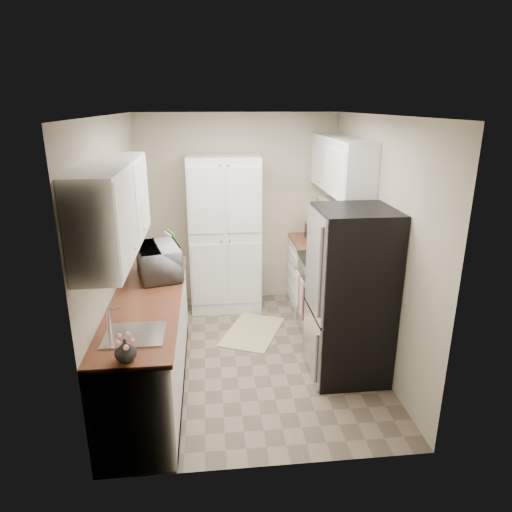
{
  "coord_description": "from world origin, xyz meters",
  "views": [
    {
      "loc": [
        -0.4,
        -4.33,
        2.61
      ],
      "look_at": [
        0.08,
        0.15,
        1.09
      ],
      "focal_mm": 32.0,
      "sensor_mm": 36.0,
      "label": 1
    }
  ],
  "objects_px": {
    "electric_range": "(331,297)",
    "refrigerator": "(351,295)",
    "wine_bottle": "(154,255)",
    "microwave": "(159,261)",
    "pantry_cabinet": "(225,235)",
    "toaster_oven": "(320,232)"
  },
  "relations": [
    {
      "from": "electric_range",
      "to": "refrigerator",
      "type": "height_order",
      "value": "refrigerator"
    },
    {
      "from": "toaster_oven",
      "to": "wine_bottle",
      "type": "bearing_deg",
      "value": -156.86
    },
    {
      "from": "pantry_cabinet",
      "to": "microwave",
      "type": "relative_size",
      "value": 3.39
    },
    {
      "from": "pantry_cabinet",
      "to": "wine_bottle",
      "type": "height_order",
      "value": "pantry_cabinet"
    },
    {
      "from": "wine_bottle",
      "to": "pantry_cabinet",
      "type": "bearing_deg",
      "value": 51.3
    },
    {
      "from": "electric_range",
      "to": "pantry_cabinet",
      "type": "bearing_deg",
      "value": 141.78
    },
    {
      "from": "wine_bottle",
      "to": "toaster_oven",
      "type": "relative_size",
      "value": 0.78
    },
    {
      "from": "wine_bottle",
      "to": "electric_range",
      "type": "bearing_deg",
      "value": 1.63
    },
    {
      "from": "refrigerator",
      "to": "microwave",
      "type": "height_order",
      "value": "refrigerator"
    },
    {
      "from": "electric_range",
      "to": "wine_bottle",
      "type": "xyz_separation_m",
      "value": [
        -1.96,
        -0.06,
        0.6
      ]
    },
    {
      "from": "electric_range",
      "to": "refrigerator",
      "type": "distance_m",
      "value": 0.88
    },
    {
      "from": "electric_range",
      "to": "toaster_oven",
      "type": "distance_m",
      "value": 0.96
    },
    {
      "from": "electric_range",
      "to": "microwave",
      "type": "xyz_separation_m",
      "value": [
        -1.88,
        -0.28,
        0.61
      ]
    },
    {
      "from": "refrigerator",
      "to": "wine_bottle",
      "type": "height_order",
      "value": "refrigerator"
    },
    {
      "from": "refrigerator",
      "to": "toaster_oven",
      "type": "height_order",
      "value": "refrigerator"
    },
    {
      "from": "pantry_cabinet",
      "to": "electric_range",
      "type": "bearing_deg",
      "value": -38.22
    },
    {
      "from": "pantry_cabinet",
      "to": "microwave",
      "type": "distance_m",
      "value": 1.4
    },
    {
      "from": "electric_range",
      "to": "refrigerator",
      "type": "relative_size",
      "value": 0.66
    },
    {
      "from": "electric_range",
      "to": "toaster_oven",
      "type": "xyz_separation_m",
      "value": [
        0.04,
        0.78,
        0.56
      ]
    },
    {
      "from": "pantry_cabinet",
      "to": "electric_range",
      "type": "xyz_separation_m",
      "value": [
        1.17,
        -0.93,
        -0.52
      ]
    },
    {
      "from": "electric_range",
      "to": "toaster_oven",
      "type": "height_order",
      "value": "toaster_oven"
    },
    {
      "from": "pantry_cabinet",
      "to": "refrigerator",
      "type": "relative_size",
      "value": 1.18
    }
  ]
}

